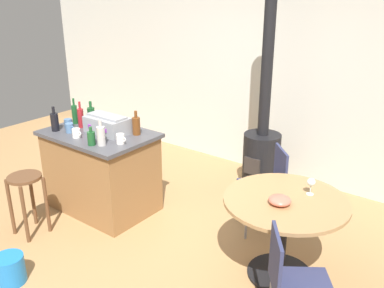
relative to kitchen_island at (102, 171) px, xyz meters
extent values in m
plane|color=#A37A4C|center=(0.83, -0.29, -0.45)|extent=(8.80, 8.80, 0.00)
cube|color=beige|center=(0.83, 2.06, 0.90)|extent=(8.00, 0.10, 2.70)
cube|color=olive|center=(0.00, 0.00, -0.02)|extent=(1.11, 0.74, 0.85)
cube|color=#424247|center=(0.00, 0.00, 0.42)|extent=(1.17, 0.80, 0.04)
cylinder|color=brown|center=(-0.07, -0.67, -0.15)|extent=(0.04, 0.04, 0.60)
cylinder|color=brown|center=(-0.31, -0.67, -0.15)|extent=(0.04, 0.04, 0.60)
cylinder|color=brown|center=(-0.31, -0.92, -0.15)|extent=(0.04, 0.04, 0.60)
cylinder|color=brown|center=(-0.07, -0.92, -0.15)|extent=(0.04, 0.04, 0.60)
cylinder|color=brown|center=(-0.19, -0.80, 0.17)|extent=(0.32, 0.32, 0.03)
cylinder|color=black|center=(2.12, 0.11, -0.44)|extent=(0.56, 0.56, 0.02)
cylinder|color=black|center=(2.12, 0.11, -0.10)|extent=(0.07, 0.07, 0.71)
cylinder|color=#A37A4C|center=(2.12, 0.11, 0.27)|extent=(1.01, 1.01, 0.03)
cube|color=navy|center=(2.54, -0.50, 0.03)|extent=(0.56, 0.56, 0.03)
cube|color=navy|center=(2.39, -0.61, 0.23)|extent=(0.23, 0.31, 0.40)
cube|color=navy|center=(1.60, 0.66, 0.02)|extent=(0.57, 0.57, 0.03)
cube|color=navy|center=(1.74, 0.79, 0.22)|extent=(0.26, 0.28, 0.40)
cylinder|color=gray|center=(1.84, 0.65, -0.22)|extent=(0.02, 0.02, 0.46)
cylinder|color=gray|center=(1.61, 0.90, -0.22)|extent=(0.02, 0.02, 0.46)
cylinder|color=gray|center=(1.36, 0.66, -0.22)|extent=(0.02, 0.02, 0.46)
cylinder|color=gray|center=(1.60, 0.42, -0.22)|extent=(0.02, 0.02, 0.46)
cylinder|color=black|center=(1.19, 1.44, -0.42)|extent=(0.37, 0.37, 0.06)
cylinder|color=black|center=(1.19, 1.44, -0.06)|extent=(0.44, 0.44, 0.66)
cube|color=#2D2826|center=(1.19, 1.22, -0.06)|extent=(0.20, 0.02, 0.20)
cylinder|color=black|center=(1.19, 1.44, 1.10)|extent=(0.13, 0.13, 1.65)
cube|color=gray|center=(0.08, 0.06, 0.53)|extent=(0.47, 0.27, 0.17)
cube|color=gray|center=(0.08, 0.06, 0.63)|extent=(0.45, 0.16, 0.02)
cube|color=purple|center=(-0.03, -0.08, 0.53)|extent=(0.04, 0.01, 0.04)
cube|color=purple|center=(0.20, -0.08, 0.53)|extent=(0.04, 0.01, 0.04)
cylinder|color=#194C23|center=(0.23, -0.28, 0.51)|extent=(0.08, 0.08, 0.13)
cylinder|color=#194C23|center=(0.23, -0.28, 0.60)|extent=(0.03, 0.03, 0.05)
cylinder|color=black|center=(-0.41, -0.24, 0.54)|extent=(0.08, 0.08, 0.19)
cylinder|color=black|center=(-0.41, -0.24, 0.67)|extent=(0.03, 0.03, 0.07)
cylinder|color=#194C23|center=(-0.44, 0.05, 0.55)|extent=(0.06, 0.06, 0.21)
cylinder|color=#194C23|center=(-0.44, 0.05, 0.69)|extent=(0.02, 0.02, 0.08)
cylinder|color=#194C23|center=(-0.29, 0.16, 0.54)|extent=(0.08, 0.08, 0.19)
cylinder|color=#194C23|center=(-0.29, 0.16, 0.67)|extent=(0.03, 0.03, 0.07)
cylinder|color=maroon|center=(-0.28, 0.00, 0.55)|extent=(0.07, 0.07, 0.21)
cylinder|color=maroon|center=(-0.28, 0.00, 0.69)|extent=(0.02, 0.02, 0.08)
cylinder|color=#B7B2AD|center=(0.32, -0.23, 0.54)|extent=(0.08, 0.08, 0.19)
cylinder|color=#B7B2AD|center=(0.32, -0.23, 0.67)|extent=(0.03, 0.03, 0.07)
cylinder|color=#603314|center=(0.37, 0.20, 0.54)|extent=(0.08, 0.08, 0.18)
cylinder|color=#603314|center=(0.37, 0.20, 0.66)|extent=(0.03, 0.03, 0.07)
cylinder|color=white|center=(-0.06, -0.24, 0.49)|extent=(0.08, 0.08, 0.09)
torus|color=white|center=(-0.01, -0.24, 0.50)|extent=(0.05, 0.01, 0.05)
cylinder|color=#4C7099|center=(-0.38, -0.09, 0.49)|extent=(0.09, 0.09, 0.10)
torus|color=#4C7099|center=(-0.32, -0.09, 0.50)|extent=(0.05, 0.01, 0.05)
cylinder|color=white|center=(0.43, -0.09, 0.49)|extent=(0.08, 0.08, 0.10)
torus|color=white|center=(0.48, -0.09, 0.50)|extent=(0.05, 0.01, 0.05)
cylinder|color=#4C7099|center=(-0.24, -0.18, 0.49)|extent=(0.08, 0.08, 0.10)
torus|color=#4C7099|center=(-0.19, -0.18, 0.50)|extent=(0.05, 0.01, 0.05)
cylinder|color=silver|center=(2.23, 0.31, 0.29)|extent=(0.06, 0.06, 0.00)
cylinder|color=silver|center=(2.23, 0.31, 0.33)|extent=(0.01, 0.01, 0.08)
ellipsoid|color=silver|center=(2.23, 0.31, 0.40)|extent=(0.07, 0.07, 0.06)
ellipsoid|color=#DB6651|center=(2.11, 0.01, 0.32)|extent=(0.18, 0.18, 0.07)
cylinder|color=blue|center=(0.35, -1.35, -0.33)|extent=(0.25, 0.25, 0.25)
camera|label=1|loc=(3.33, -2.74, 1.90)|focal=39.31mm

